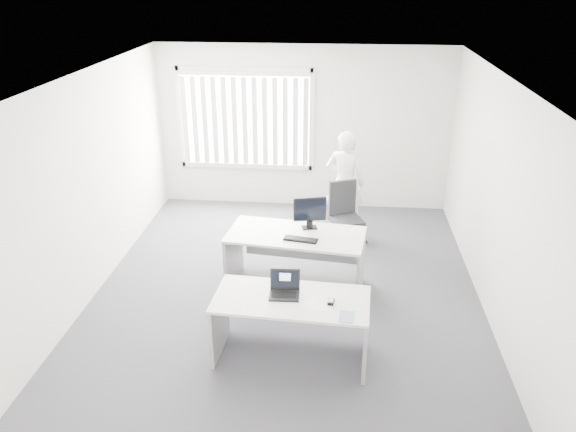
# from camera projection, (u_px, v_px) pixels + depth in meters

# --- Properties ---
(ground) EXTENTS (6.00, 6.00, 0.00)m
(ground) POSITION_uv_depth(u_px,v_px,m) (287.00, 291.00, 7.44)
(ground) COLOR #595860
(ground) RESTS_ON ground
(wall_back) EXTENTS (5.00, 0.02, 2.80)m
(wall_back) POSITION_uv_depth(u_px,v_px,m) (304.00, 128.00, 9.60)
(wall_back) COLOR silver
(wall_back) RESTS_ON ground
(wall_front) EXTENTS (5.00, 0.02, 2.80)m
(wall_front) POSITION_uv_depth(u_px,v_px,m) (248.00, 341.00, 4.14)
(wall_front) COLOR silver
(wall_front) RESTS_ON ground
(wall_left) EXTENTS (0.02, 6.00, 2.80)m
(wall_left) POSITION_uv_depth(u_px,v_px,m) (90.00, 186.00, 7.09)
(wall_left) COLOR silver
(wall_left) RESTS_ON ground
(wall_right) EXTENTS (0.02, 6.00, 2.80)m
(wall_right) POSITION_uv_depth(u_px,v_px,m) (496.00, 200.00, 6.66)
(wall_right) COLOR silver
(wall_right) RESTS_ON ground
(ceiling) EXTENTS (5.00, 6.00, 0.02)m
(ceiling) POSITION_uv_depth(u_px,v_px,m) (287.00, 77.00, 6.30)
(ceiling) COLOR white
(ceiling) RESTS_ON wall_back
(window) EXTENTS (2.32, 0.06, 1.76)m
(window) POSITION_uv_depth(u_px,v_px,m) (245.00, 119.00, 9.59)
(window) COLOR silver
(window) RESTS_ON wall_back
(blinds) EXTENTS (2.20, 0.10, 1.50)m
(blinds) POSITION_uv_depth(u_px,v_px,m) (245.00, 122.00, 9.55)
(blinds) COLOR silver
(blinds) RESTS_ON wall_back
(desk_near) EXTENTS (1.68, 0.87, 0.75)m
(desk_near) POSITION_uv_depth(u_px,v_px,m) (291.00, 315.00, 5.97)
(desk_near) COLOR white
(desk_near) RESTS_ON ground
(desk_far) EXTENTS (1.83, 1.02, 0.80)m
(desk_far) POSITION_uv_depth(u_px,v_px,m) (296.00, 249.00, 7.29)
(desk_far) COLOR white
(desk_far) RESTS_ON ground
(office_chair) EXTENTS (0.75, 0.75, 1.01)m
(office_chair) POSITION_uv_depth(u_px,v_px,m) (345.00, 227.00, 8.51)
(office_chair) COLOR black
(office_chair) RESTS_ON ground
(person) EXTENTS (0.69, 0.52, 1.69)m
(person) POSITION_uv_depth(u_px,v_px,m) (345.00, 183.00, 8.75)
(person) COLOR white
(person) RESTS_ON ground
(laptop) EXTENTS (0.33, 0.29, 0.25)m
(laptop) POSITION_uv_depth(u_px,v_px,m) (284.00, 286.00, 5.87)
(laptop) COLOR black
(laptop) RESTS_ON desk_near
(paper_sheet) EXTENTS (0.33, 0.25, 0.00)m
(paper_sheet) POSITION_uv_depth(u_px,v_px,m) (319.00, 305.00, 5.77)
(paper_sheet) COLOR white
(paper_sheet) RESTS_ON desk_near
(mouse) EXTENTS (0.08, 0.11, 0.04)m
(mouse) POSITION_uv_depth(u_px,v_px,m) (331.00, 301.00, 5.79)
(mouse) COLOR #A8A8AA
(mouse) RESTS_ON paper_sheet
(booklet) EXTENTS (0.17, 0.22, 0.01)m
(booklet) POSITION_uv_depth(u_px,v_px,m) (346.00, 317.00, 5.57)
(booklet) COLOR white
(booklet) RESTS_ON desk_near
(keyboard) EXTENTS (0.44, 0.22, 0.02)m
(keyboard) POSITION_uv_depth(u_px,v_px,m) (301.00, 239.00, 7.02)
(keyboard) COLOR black
(keyboard) RESTS_ON desk_far
(monitor) EXTENTS (0.45, 0.22, 0.43)m
(monitor) POSITION_uv_depth(u_px,v_px,m) (310.00, 213.00, 7.27)
(monitor) COLOR black
(monitor) RESTS_ON desk_far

